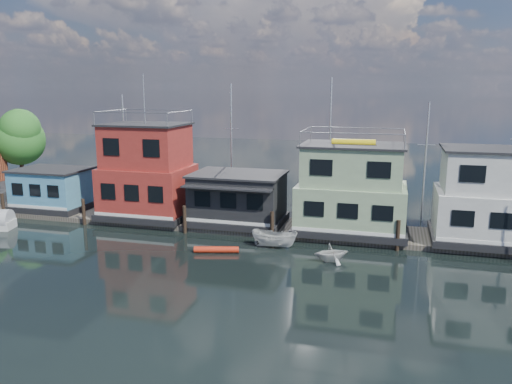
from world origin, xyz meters
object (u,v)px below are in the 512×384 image
(houseboat_red, at_px, (147,173))
(red_kayak, at_px, (216,250))
(houseboat_white, at_px, (496,198))
(houseboat_dark, at_px, (238,198))
(houseboat_blue, at_px, (53,189))
(dinghy_white, at_px, (331,252))
(motorboat, at_px, (274,239))
(houseboat_green, at_px, (352,190))

(houseboat_red, height_order, red_kayak, houseboat_red)
(houseboat_red, relative_size, houseboat_white, 1.41)
(houseboat_dark, xyz_separation_m, houseboat_white, (19.00, 0.02, 1.12))
(houseboat_blue, bearing_deg, red_kayak, -20.14)
(houseboat_white, distance_m, dinghy_white, 12.70)
(houseboat_dark, height_order, houseboat_white, houseboat_white)
(houseboat_dark, relative_size, motorboat, 2.16)
(houseboat_red, bearing_deg, houseboat_dark, -0.14)
(houseboat_dark, xyz_separation_m, dinghy_white, (8.33, -6.21, -1.80))
(houseboat_red, xyz_separation_m, houseboat_green, (17.00, 0.00, -0.55))
(houseboat_dark, distance_m, red_kayak, 6.95)
(houseboat_red, height_order, houseboat_dark, houseboat_red)
(houseboat_red, relative_size, houseboat_dark, 1.60)
(houseboat_blue, height_order, red_kayak, houseboat_blue)
(dinghy_white, height_order, red_kayak, dinghy_white)
(motorboat, bearing_deg, houseboat_red, 75.61)
(houseboat_white, relative_size, dinghy_white, 3.57)
(motorboat, bearing_deg, houseboat_dark, 48.43)
(red_kayak, bearing_deg, houseboat_dark, 79.63)
(dinghy_white, height_order, motorboat, motorboat)
(houseboat_blue, xyz_separation_m, motorboat, (21.57, -4.44, -1.54))
(houseboat_white, height_order, motorboat, houseboat_white)
(motorboat, bearing_deg, houseboat_blue, 84.18)
(houseboat_blue, bearing_deg, houseboat_green, 0.00)
(houseboat_blue, distance_m, red_kayak, 19.26)
(houseboat_red, bearing_deg, dinghy_white, -20.88)
(red_kayak, bearing_deg, houseboat_red, 127.55)
(motorboat, bearing_deg, dinghy_white, -106.92)
(houseboat_blue, height_order, houseboat_green, houseboat_green)
(houseboat_blue, distance_m, houseboat_green, 26.53)
(houseboat_red, xyz_separation_m, houseboat_dark, (8.00, -0.02, -1.69))
(houseboat_white, xyz_separation_m, dinghy_white, (-10.67, -6.23, -2.92))
(houseboat_blue, bearing_deg, houseboat_red, 0.00)
(houseboat_green, bearing_deg, houseboat_red, -180.00)
(houseboat_red, relative_size, motorboat, 3.47)
(houseboat_blue, bearing_deg, houseboat_white, 0.00)
(houseboat_dark, distance_m, motorboat, 6.26)
(houseboat_dark, relative_size, red_kayak, 2.40)
(houseboat_dark, bearing_deg, houseboat_blue, 179.94)
(houseboat_green, bearing_deg, houseboat_blue, -180.00)
(houseboat_white, height_order, dinghy_white, houseboat_white)
(houseboat_red, height_order, houseboat_green, houseboat_red)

